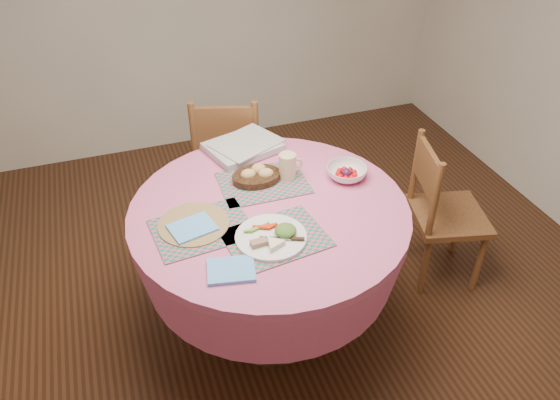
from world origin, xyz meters
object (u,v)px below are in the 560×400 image
Objects in this scene: chair_back at (228,158)px; wicker_trivet at (194,224)px; dining_table at (270,241)px; chair_right at (441,210)px; fruit_bowl at (347,173)px; dinner_plate at (273,236)px; latte_mug at (288,166)px; bread_bowl at (257,175)px.

chair_back reaches higher than wicker_trivet.
dining_table is 0.99m from chair_right.
chair_back reaches higher than fruit_bowl.
wicker_trivet is 0.35m from dinner_plate.
latte_mug reaches higher than fruit_bowl.
dinner_plate reaches higher than dining_table.
dining_table is 1.38× the size of chair_back.
fruit_bowl reaches higher than dinner_plate.
wicker_trivet is 0.42m from bread_bowl.
fruit_bowl is (0.38, -0.80, 0.31)m from chair_back.
wicker_trivet is at bearing 145.20° from dinner_plate.
chair_right is at bearing 155.90° from chair_back.
dining_table is 0.39m from wicker_trivet.
bread_bowl reaches higher than fruit_bowl.
wicker_trivet is at bearing 84.80° from chair_back.
chair_back reaches higher than bread_bowl.
chair_right is 3.42× the size of fruit_bowl.
dining_table is 0.49m from fruit_bowl.
dinner_plate is at bearing 119.22° from chair_right.
chair_right is 1.36m from wicker_trivet.
chair_right is at bearing -8.32° from latte_mug.
fruit_bowl reaches higher than wicker_trivet.
wicker_trivet is 2.44× the size of latte_mug.
latte_mug is at bearing 62.51° from dinner_plate.
bread_bowl reaches higher than wicker_trivet.
latte_mug is at bearing 95.61° from chair_right.
dinner_plate is at bearing -104.38° from dining_table.
wicker_trivet is 1.30× the size of bread_bowl.
dinner_plate is 0.57m from fruit_bowl.
chair_back is (0.03, 0.90, -0.09)m from dining_table.
fruit_bowl is (0.47, 0.32, 0.01)m from dinner_plate.
latte_mug is 0.28m from fruit_bowl.
dining_table is 1.48× the size of chair_right.
bread_bowl is at bearing 33.36° from wicker_trivet.
latte_mug is at bearing -9.46° from bread_bowl.
dining_table is at bearing 75.62° from dinner_plate.
chair_right is 0.66m from fruit_bowl.
chair_right is at bearing -8.49° from bread_bowl.
chair_back is 3.90× the size of bread_bowl.
latte_mug reaches higher than bread_bowl.
bread_bowl is at bearing 105.05° from chair_back.
chair_back reaches higher than latte_mug.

